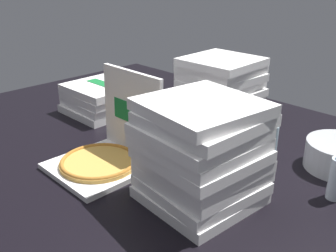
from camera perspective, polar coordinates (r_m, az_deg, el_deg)
The scene contains 6 objects.
ground_plane at distance 1.90m, azimuth -1.32°, elevation -5.32°, with size 3.20×2.40×0.02m, color black.
open_pizza_box at distance 1.84m, azimuth -8.80°, elevation -3.39°, with size 0.41×0.43×0.43m.
pizza_stack_right_mid at distance 2.52m, azimuth -9.58°, elevation 4.14°, with size 0.43×0.43×0.19m.
pizza_stack_left_mid at distance 1.51m, azimuth 4.94°, elevation -3.96°, with size 0.46×0.46×0.42m.
pizza_stack_left_near at distance 2.40m, azimuth 7.78°, elevation 5.65°, with size 0.45×0.45×0.37m.
water_bottle_3 at distance 1.93m, azimuth 14.96°, elevation -2.38°, with size 0.06×0.06×0.20m.
Camera 1 is at (1.23, -1.14, 0.89)m, focal length 41.22 mm.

